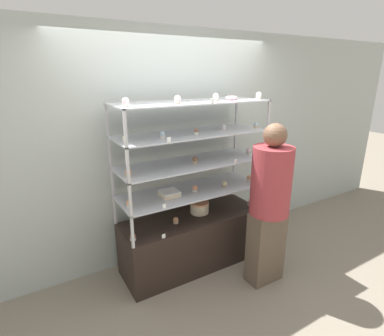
% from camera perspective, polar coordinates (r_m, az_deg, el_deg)
% --- Properties ---
extents(ground_plane, '(20.00, 20.00, 0.00)m').
position_cam_1_polar(ground_plane, '(3.68, 0.00, -17.60)').
color(ground_plane, gray).
extents(back_wall, '(8.00, 0.05, 2.60)m').
position_cam_1_polar(back_wall, '(3.48, -3.58, 3.88)').
color(back_wall, '#A8B2AD').
rests_on(back_wall, ground_plane).
extents(display_base, '(1.59, 0.56, 0.61)m').
position_cam_1_polar(display_base, '(3.52, 0.00, -13.57)').
color(display_base, black).
rests_on(display_base, ground_plane).
extents(display_riser_lower, '(1.59, 0.56, 0.31)m').
position_cam_1_polar(display_riser_lower, '(3.25, 0.00, -4.48)').
color(display_riser_lower, '#B7B7BC').
rests_on(display_riser_lower, display_base).
extents(display_riser_middle, '(1.59, 0.56, 0.31)m').
position_cam_1_polar(display_riser_middle, '(3.14, 0.00, 0.82)').
color(display_riser_middle, '#B7B7BC').
rests_on(display_riser_middle, display_riser_lower).
extents(display_riser_upper, '(1.59, 0.56, 0.31)m').
position_cam_1_polar(display_riser_upper, '(3.07, 0.00, 6.43)').
color(display_riser_upper, '#B7B7BC').
rests_on(display_riser_upper, display_riser_middle).
extents(display_riser_top, '(1.59, 0.56, 0.31)m').
position_cam_1_polar(display_riser_top, '(3.02, 0.00, 12.26)').
color(display_riser_top, '#B7B7BC').
rests_on(display_riser_top, display_riser_upper).
extents(layer_cake_centerpiece, '(0.22, 0.22, 0.13)m').
position_cam_1_polar(layer_cake_centerpiece, '(3.43, 1.43, -7.46)').
color(layer_cake_centerpiece, beige).
rests_on(layer_cake_centerpiece, display_base).
extents(sheet_cake_frosted, '(0.19, 0.18, 0.06)m').
position_cam_1_polar(sheet_cake_frosted, '(3.09, -4.34, -4.85)').
color(sheet_cake_frosted, beige).
rests_on(sheet_cake_frosted, display_riser_lower).
extents(cupcake_0, '(0.06, 0.06, 0.07)m').
position_cam_1_polar(cupcake_0, '(2.97, -11.19, -12.78)').
color(cupcake_0, white).
rests_on(cupcake_0, display_base).
extents(cupcake_1, '(0.06, 0.06, 0.07)m').
position_cam_1_polar(cupcake_1, '(3.22, -3.10, -9.94)').
color(cupcake_1, '#CCB28C').
rests_on(cupcake_1, display_base).
extents(cupcake_2, '(0.06, 0.06, 0.07)m').
position_cam_1_polar(cupcake_2, '(3.68, 10.97, -6.56)').
color(cupcake_2, beige).
rests_on(cupcake_2, display_base).
extents(price_tag_0, '(0.04, 0.00, 0.04)m').
position_cam_1_polar(price_tag_0, '(2.96, -5.43, -12.81)').
color(price_tag_0, white).
rests_on(price_tag_0, display_base).
extents(cupcake_3, '(0.06, 0.06, 0.07)m').
position_cam_1_polar(cupcake_3, '(2.90, -11.82, -6.64)').
color(cupcake_3, white).
rests_on(cupcake_3, display_riser_lower).
extents(cupcake_4, '(0.06, 0.06, 0.07)m').
position_cam_1_polar(cupcake_4, '(3.19, 0.57, -3.95)').
color(cupcake_4, white).
rests_on(cupcake_4, display_riser_lower).
extents(cupcake_5, '(0.06, 0.06, 0.07)m').
position_cam_1_polar(cupcake_5, '(3.35, 6.24, -2.99)').
color(cupcake_5, '#CCB28C').
rests_on(cupcake_5, display_riser_lower).
extents(cupcake_6, '(0.06, 0.06, 0.07)m').
position_cam_1_polar(cupcake_6, '(3.57, 10.84, -1.92)').
color(cupcake_6, white).
rests_on(cupcake_6, display_riser_lower).
extents(price_tag_1, '(0.04, 0.00, 0.04)m').
position_cam_1_polar(price_tag_1, '(2.83, -5.29, -7.24)').
color(price_tag_1, white).
rests_on(price_tag_1, display_riser_lower).
extents(cupcake_7, '(0.06, 0.06, 0.07)m').
position_cam_1_polar(cupcake_7, '(2.75, -12.04, -0.93)').
color(cupcake_7, '#CCB28C').
rests_on(cupcake_7, display_riser_middle).
extents(cupcake_8, '(0.06, 0.06, 0.07)m').
position_cam_1_polar(cupcake_8, '(3.09, 0.58, 1.53)').
color(cupcake_8, '#CCB28C').
rests_on(cupcake_8, display_riser_middle).
extents(cupcake_9, '(0.06, 0.06, 0.07)m').
position_cam_1_polar(cupcake_9, '(3.51, 10.68, 3.17)').
color(cupcake_9, beige).
rests_on(cupcake_9, display_riser_middle).
extents(price_tag_2, '(0.04, 0.00, 0.04)m').
position_cam_1_polar(price_tag_2, '(3.13, 8.31, 1.29)').
color(price_tag_2, white).
rests_on(price_tag_2, display_riser_middle).
extents(cupcake_10, '(0.05, 0.05, 0.06)m').
position_cam_1_polar(cupcake_10, '(2.69, -12.62, 5.40)').
color(cupcake_10, white).
rests_on(cupcake_10, display_riser_upper).
extents(cupcake_11, '(0.05, 0.05, 0.06)m').
position_cam_1_polar(cupcake_11, '(2.83, -5.67, 6.33)').
color(cupcake_11, white).
rests_on(cupcake_11, display_riser_upper).
extents(cupcake_12, '(0.05, 0.05, 0.06)m').
position_cam_1_polar(cupcake_12, '(2.97, 0.82, 6.97)').
color(cupcake_12, white).
rests_on(cupcake_12, display_riser_upper).
extents(cupcake_13, '(0.05, 0.05, 0.06)m').
position_cam_1_polar(cupcake_13, '(3.22, 6.07, 7.72)').
color(cupcake_13, white).
rests_on(cupcake_13, display_riser_upper).
extents(cupcake_14, '(0.05, 0.05, 0.06)m').
position_cam_1_polar(cupcake_14, '(3.40, 12.04, 7.94)').
color(cupcake_14, '#CCB28C').
rests_on(cupcake_14, display_riser_upper).
extents(price_tag_3, '(0.04, 0.00, 0.04)m').
position_cam_1_polar(price_tag_3, '(2.65, -4.42, 5.42)').
color(price_tag_3, white).
rests_on(price_tag_3, display_riser_upper).
extents(cupcake_15, '(0.06, 0.06, 0.08)m').
position_cam_1_polar(cupcake_15, '(2.59, -12.53, 12.12)').
color(cupcake_15, white).
rests_on(cupcake_15, display_riser_top).
extents(cupcake_16, '(0.06, 0.06, 0.08)m').
position_cam_1_polar(cupcake_16, '(2.79, -2.76, 12.87)').
color(cupcake_16, beige).
rests_on(cupcake_16, display_riser_top).
extents(cupcake_17, '(0.06, 0.06, 0.08)m').
position_cam_1_polar(cupcake_17, '(3.09, 4.55, 13.31)').
color(cupcake_17, beige).
rests_on(cupcake_17, display_riser_top).
extents(cupcake_18, '(0.06, 0.06, 0.08)m').
position_cam_1_polar(cupcake_18, '(3.35, 12.59, 13.29)').
color(cupcake_18, beige).
rests_on(cupcake_18, display_riser_top).
extents(price_tag_4, '(0.04, 0.00, 0.04)m').
position_cam_1_polar(price_tag_4, '(2.83, 3.92, 12.63)').
color(price_tag_4, white).
rests_on(price_tag_4, display_riser_top).
extents(donut_glazed, '(0.12, 0.12, 0.04)m').
position_cam_1_polar(donut_glazed, '(3.24, 7.53, 13.10)').
color(donut_glazed, '#EFB2BC').
rests_on(donut_glazed, display_riser_top).
extents(customer_figure, '(0.39, 0.39, 1.69)m').
position_cam_1_polar(customer_figure, '(3.09, 14.53, -6.30)').
color(customer_figure, brown).
rests_on(customer_figure, ground_plane).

